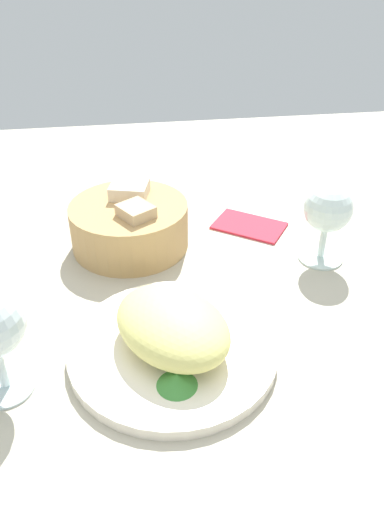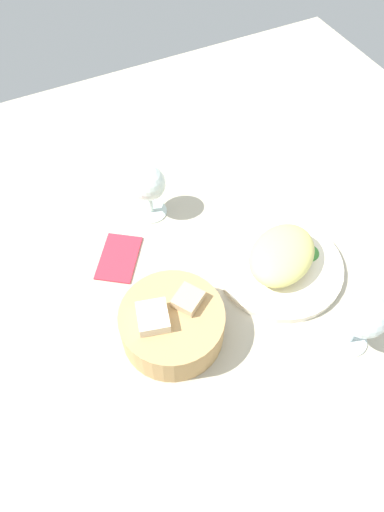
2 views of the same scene
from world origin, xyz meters
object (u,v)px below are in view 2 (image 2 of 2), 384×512
Objects in this scene: bread_basket at (172,324)px; wine_glass_near at (149,186)px; wine_glass_far at (364,316)px; plate at (279,265)px; folded_napkin at (119,257)px.

wine_glass_near is at bearing -105.81° from bread_basket.
bread_basket is 1.34× the size of wine_glass_far.
folded_napkin is (26.69, -15.45, -0.30)cm from plate.
bread_basket is at bearing 8.80° from plate.
wine_glass_near is (16.32, -23.68, 7.01)cm from plate.
plate is 2.18× the size of folded_napkin.
plate is at bearing 124.58° from wine_glass_near.
folded_napkin is (2.61, -19.18, -3.30)cm from bread_basket.
wine_glass_far is at bearing 151.43° from bread_basket.
bread_basket is 1.60× the size of folded_napkin.
bread_basket is 30.86cm from wine_glass_far.
wine_glass_far is (-2.65, 18.28, 8.10)cm from plate.
wine_glass_near is 15.13cm from folded_napkin.
bread_basket is (24.08, 3.73, 3.00)cm from plate.
bread_basket reaches higher than folded_napkin.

